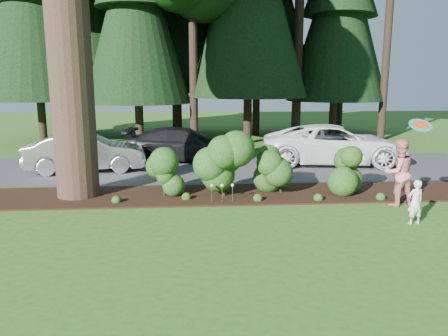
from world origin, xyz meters
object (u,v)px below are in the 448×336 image
object	(u,v)px
frisbee	(420,125)
child	(415,202)
car_silver_wagon	(86,152)
car_white_suv	(335,144)
adult	(398,172)
car_dark_suv	(184,144)

from	to	relation	value
frisbee	child	bearing A→B (deg)	-113.29
child	frisbee	distance (m)	1.89
car_silver_wagon	car_white_suv	xyz separation A→B (m)	(10.02, 0.79, 0.09)
car_silver_wagon	adult	xyz separation A→B (m)	(9.81, -5.33, 0.18)
adult	car_white_suv	bearing A→B (deg)	-102.76
car_silver_wagon	child	size ratio (longest dim) A/B	4.04
car_white_suv	frisbee	size ratio (longest dim) A/B	10.61
frisbee	car_white_suv	bearing A→B (deg)	87.09
car_dark_suv	frisbee	world-z (taller)	frisbee
car_dark_suv	child	world-z (taller)	car_dark_suv
car_silver_wagon	frisbee	distance (m)	11.80
car_dark_suv	adult	distance (m)	9.53
car_white_suv	child	world-z (taller)	car_white_suv
car_white_suv	child	bearing A→B (deg)	-176.14
adult	frisbee	world-z (taller)	frisbee
car_white_suv	adult	distance (m)	6.13
car_white_suv	adult	world-z (taller)	adult
child	adult	distance (m)	1.72
car_silver_wagon	child	bearing A→B (deg)	-133.27
car_white_suv	frisbee	world-z (taller)	frisbee
car_silver_wagon	frisbee	xyz separation A→B (m)	(9.64, -6.60, 1.64)
car_silver_wagon	frisbee	world-z (taller)	frisbee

